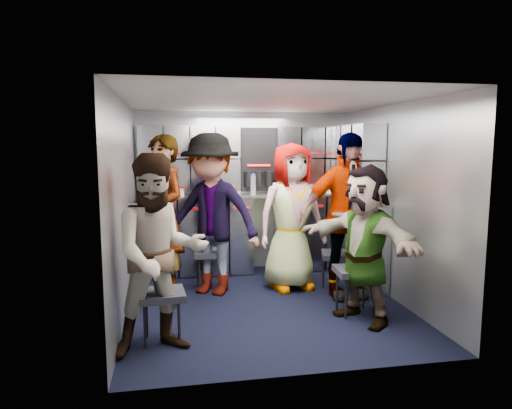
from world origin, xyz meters
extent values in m
plane|color=black|center=(0.00, 0.00, 0.00)|extent=(3.00, 3.00, 0.00)
cube|color=#9498A1|center=(0.00, 1.50, 1.05)|extent=(2.80, 0.04, 2.10)
cube|color=#9498A1|center=(-1.40, 0.00, 1.05)|extent=(0.04, 3.00, 2.10)
cube|color=#9498A1|center=(1.40, 0.00, 1.05)|extent=(0.04, 3.00, 2.10)
cube|color=silver|center=(0.00, 0.00, 2.10)|extent=(2.80, 3.00, 0.02)
cube|color=gray|center=(0.00, 1.29, 0.49)|extent=(2.68, 0.38, 0.99)
cube|color=gray|center=(-1.19, 0.56, 0.49)|extent=(0.38, 0.76, 0.99)
cube|color=#ADB0B4|center=(0.00, 1.29, 1.01)|extent=(2.68, 0.42, 0.03)
cube|color=gray|center=(0.00, 1.35, 1.49)|extent=(2.68, 0.28, 0.82)
cube|color=gray|center=(1.25, 0.70, 1.49)|extent=(0.28, 1.00, 0.82)
cube|color=gray|center=(1.25, 0.60, 0.50)|extent=(0.28, 1.20, 1.00)
cube|color=#A50F14|center=(0.00, 1.09, 0.88)|extent=(2.60, 0.02, 0.03)
cube|color=black|center=(-1.05, -0.74, 0.41)|extent=(0.40, 0.39, 0.06)
cylinder|color=black|center=(-1.19, -0.85, 0.20)|extent=(0.02, 0.02, 0.39)
cylinder|color=black|center=(-0.91, -0.85, 0.20)|extent=(0.02, 0.02, 0.39)
cylinder|color=black|center=(-1.19, -0.62, 0.20)|extent=(0.02, 0.02, 0.39)
cylinder|color=black|center=(-0.91, -0.62, 0.20)|extent=(0.02, 0.02, 0.39)
cube|color=black|center=(-0.53, 0.67, 0.42)|extent=(0.39, 0.37, 0.06)
cylinder|color=black|center=(-0.67, 0.55, 0.20)|extent=(0.02, 0.02, 0.40)
cylinder|color=black|center=(-0.39, 0.55, 0.20)|extent=(0.02, 0.02, 0.40)
cylinder|color=black|center=(-0.67, 0.79, 0.20)|extent=(0.02, 0.02, 0.40)
cylinder|color=black|center=(-0.39, 0.79, 0.20)|extent=(0.02, 0.02, 0.40)
cube|color=black|center=(0.40, 0.69, 0.43)|extent=(0.49, 0.48, 0.06)
cylinder|color=black|center=(0.26, 0.57, 0.21)|extent=(0.02, 0.02, 0.41)
cylinder|color=black|center=(0.54, 0.57, 0.21)|extent=(0.02, 0.02, 0.41)
cylinder|color=black|center=(0.26, 0.81, 0.21)|extent=(0.02, 0.02, 0.41)
cylinder|color=black|center=(0.54, 0.81, 0.21)|extent=(0.02, 0.02, 0.41)
cube|color=black|center=(0.91, 0.30, 0.42)|extent=(0.47, 0.45, 0.06)
cylinder|color=black|center=(0.77, 0.18, 0.20)|extent=(0.02, 0.02, 0.40)
cylinder|color=black|center=(1.05, 0.18, 0.20)|extent=(0.02, 0.02, 0.40)
cylinder|color=black|center=(0.77, 0.42, 0.20)|extent=(0.02, 0.02, 0.40)
cylinder|color=black|center=(1.05, 0.42, 0.20)|extent=(0.02, 0.02, 0.40)
cube|color=black|center=(0.82, -0.41, 0.43)|extent=(0.42, 0.40, 0.06)
cylinder|color=black|center=(0.67, -0.53, 0.21)|extent=(0.02, 0.02, 0.41)
cylinder|color=black|center=(0.96, -0.53, 0.21)|extent=(0.02, 0.02, 0.41)
cylinder|color=black|center=(0.67, -0.28, 0.21)|extent=(0.02, 0.02, 0.41)
cylinder|color=black|center=(0.96, -0.28, 0.21)|extent=(0.02, 0.02, 0.41)
imported|color=black|center=(-1.05, 0.50, 0.89)|extent=(0.71, 0.78, 1.78)
imported|color=black|center=(-1.05, -0.92, 0.80)|extent=(0.90, 0.77, 1.60)
imported|color=black|center=(-0.53, 0.49, 0.90)|extent=(1.34, 1.17, 1.80)
imported|color=black|center=(0.40, 0.51, 0.84)|extent=(0.92, 0.69, 1.69)
imported|color=black|center=(0.91, 0.12, 0.90)|extent=(1.07, 0.47, 1.80)
imported|color=black|center=(0.82, -0.59, 0.75)|extent=(1.01, 1.44, 1.49)
cylinder|color=white|center=(-0.61, 1.24, 1.16)|extent=(0.06, 0.06, 0.25)
cylinder|color=white|center=(0.08, 1.24, 1.16)|extent=(0.07, 0.07, 0.25)
cylinder|color=white|center=(0.76, 1.24, 1.16)|extent=(0.06, 0.06, 0.27)
cylinder|color=tan|center=(-0.85, 1.23, 1.08)|extent=(0.09, 0.09, 0.10)
cylinder|color=tan|center=(1.10, 1.23, 1.08)|extent=(0.09, 0.09, 0.10)
camera|label=1|loc=(-0.93, -4.52, 1.66)|focal=32.00mm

